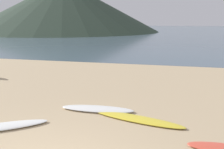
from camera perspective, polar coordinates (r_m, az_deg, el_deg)
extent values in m
cube|color=tan|center=(13.30, 3.66, 0.77)|extent=(120.00, 120.00, 0.20)
cube|color=#475B6B|center=(64.58, 11.75, 10.10)|extent=(140.00, 100.00, 0.01)
cone|color=#28382B|center=(59.47, -11.09, 15.41)|extent=(43.59, 43.59, 11.38)
ellipsoid|color=white|center=(7.33, -3.45, -8.04)|extent=(2.23, 0.68, 0.10)
ellipsoid|color=yellow|center=(6.68, 6.00, -10.31)|extent=(2.62, 1.07, 0.08)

